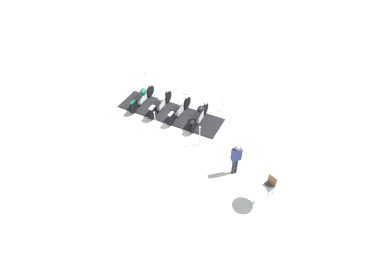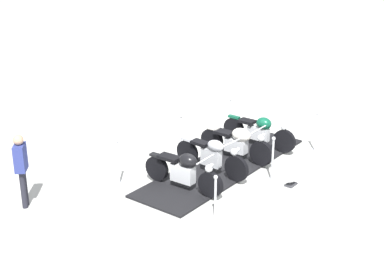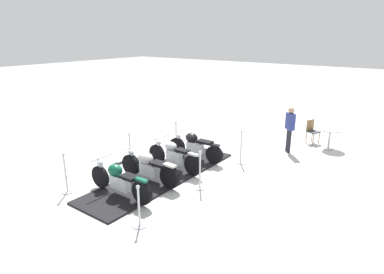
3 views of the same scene
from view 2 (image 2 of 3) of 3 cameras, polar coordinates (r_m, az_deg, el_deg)
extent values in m
plane|color=silver|center=(14.27, 3.26, -3.05)|extent=(80.00, 80.00, 0.00)
cube|color=black|center=(14.26, 3.27, -2.96)|extent=(5.59, 1.66, 0.05)
cylinder|color=black|center=(12.49, 1.91, -4.89)|extent=(0.15, 0.61, 0.61)
cylinder|color=black|center=(13.31, -3.62, -3.22)|extent=(0.15, 0.61, 0.61)
cube|color=silver|center=(12.85, -0.95, -3.74)|extent=(0.25, 0.59, 0.42)
ellipsoid|color=black|center=(12.63, -0.42, -2.45)|extent=(0.34, 0.46, 0.33)
cube|color=black|center=(12.95, -2.35, -2.11)|extent=(0.31, 0.54, 0.08)
cube|color=black|center=(13.18, -3.65, -1.89)|extent=(0.16, 0.34, 0.06)
cylinder|color=silver|center=(12.41, 1.64, -3.73)|extent=(0.08, 0.28, 0.52)
cylinder|color=silver|center=(12.32, 1.37, -2.30)|extent=(0.66, 0.05, 0.04)
sphere|color=silver|center=(12.35, 1.74, -3.26)|extent=(0.18, 0.18, 0.18)
cylinder|color=black|center=(13.27, 4.58, -3.24)|extent=(0.14, 0.65, 0.64)
cylinder|color=black|center=(14.15, -0.48, -1.58)|extent=(0.14, 0.65, 0.64)
cube|color=silver|center=(13.67, 1.97, -2.11)|extent=(0.22, 0.55, 0.44)
ellipsoid|color=#B7BAC1|center=(13.46, 2.44, -0.93)|extent=(0.31, 0.47, 0.29)
cube|color=black|center=(13.76, 0.85, -0.60)|extent=(0.29, 0.47, 0.08)
cube|color=#B7BAC1|center=(14.02, -0.48, -0.25)|extent=(0.14, 0.36, 0.06)
cylinder|color=silver|center=(13.21, 4.30, -2.05)|extent=(0.09, 0.33, 0.54)
cylinder|color=silver|center=(13.13, 4.02, -0.61)|extent=(0.80, 0.09, 0.04)
sphere|color=silver|center=(13.15, 4.35, -1.53)|extent=(0.18, 0.18, 0.18)
cylinder|color=black|center=(14.19, 7.16, -1.68)|extent=(0.14, 0.65, 0.65)
cylinder|color=black|center=(14.96, 2.06, -0.32)|extent=(0.14, 0.65, 0.65)
cube|color=silver|center=(14.55, 4.54, -0.87)|extent=(0.25, 0.60, 0.35)
ellipsoid|color=silver|center=(14.36, 5.08, 0.21)|extent=(0.36, 0.53, 0.36)
cube|color=black|center=(14.64, 3.32, 0.46)|extent=(0.33, 0.49, 0.08)
cube|color=silver|center=(14.83, 2.08, 0.95)|extent=(0.17, 0.36, 0.06)
cylinder|color=silver|center=(14.12, 6.97, -0.59)|extent=(0.07, 0.27, 0.55)
cylinder|color=silver|center=(14.04, 6.78, 0.75)|extent=(0.75, 0.04, 0.04)
sphere|color=silver|center=(14.06, 7.10, -0.10)|extent=(0.18, 0.18, 0.18)
cylinder|color=black|center=(15.09, 9.46, -0.42)|extent=(0.11, 0.64, 0.64)
cylinder|color=black|center=(15.85, 4.31, 0.87)|extent=(0.11, 0.64, 0.64)
cube|color=silver|center=(15.44, 6.82, 0.37)|extent=(0.19, 0.63, 0.36)
ellipsoid|color=#0F5138|center=(15.26, 7.38, 1.39)|extent=(0.34, 0.44, 0.34)
cube|color=black|center=(15.53, 5.68, 1.62)|extent=(0.31, 0.45, 0.08)
cube|color=#0F5138|center=(15.74, 4.34, 2.06)|extent=(0.12, 0.35, 0.06)
cylinder|color=silver|center=(15.03, 9.28, 0.60)|extent=(0.07, 0.27, 0.55)
cylinder|color=silver|center=(14.95, 9.12, 1.85)|extent=(0.79, 0.04, 0.04)
sphere|color=silver|center=(14.97, 9.41, 1.05)|extent=(0.18, 0.18, 0.18)
cylinder|color=silver|center=(13.61, 8.14, -4.43)|extent=(0.31, 0.31, 0.03)
cylinder|color=silver|center=(13.39, 8.26, -2.37)|extent=(0.05, 0.05, 1.04)
sphere|color=silver|center=(13.18, 8.38, -0.15)|extent=(0.09, 0.09, 0.09)
cylinder|color=silver|center=(11.81, 2.38, -8.39)|extent=(0.30, 0.30, 0.03)
cylinder|color=silver|center=(11.59, 2.41, -6.36)|extent=(0.05, 0.05, 0.92)
sphere|color=silver|center=(11.37, 2.45, -4.13)|extent=(0.09, 0.09, 0.09)
cylinder|color=silver|center=(15.56, 12.47, -1.40)|extent=(0.34, 0.34, 0.03)
cylinder|color=silver|center=(15.37, 12.63, 0.43)|extent=(0.05, 0.05, 1.04)
sphere|color=silver|center=(15.19, 12.79, 2.39)|extent=(0.09, 0.09, 0.09)
cylinder|color=silver|center=(13.42, -7.46, -4.78)|extent=(0.36, 0.36, 0.03)
cylinder|color=silver|center=(13.20, -7.57, -2.69)|extent=(0.05, 0.05, 1.04)
sphere|color=silver|center=(12.99, -7.69, -0.43)|extent=(0.09, 0.09, 0.09)
cylinder|color=silver|center=(15.03, -1.14, -1.70)|extent=(0.35, 0.35, 0.03)
cylinder|color=silver|center=(14.83, -1.16, 0.17)|extent=(0.05, 0.05, 1.02)
sphere|color=silver|center=(14.65, -1.17, 2.16)|extent=(0.09, 0.09, 0.09)
cylinder|color=silver|center=(16.81, 3.88, 0.78)|extent=(0.35, 0.35, 0.03)
cylinder|color=silver|center=(16.66, 3.92, 2.28)|extent=(0.05, 0.05, 0.90)
sphere|color=silver|center=(16.51, 3.96, 3.88)|extent=(0.09, 0.09, 0.09)
cube|color=#333338|center=(13.47, 10.12, -4.83)|extent=(0.33, 0.20, 0.02)
cube|color=white|center=(13.42, 10.15, -4.37)|extent=(0.30, 0.22, 0.10)
cylinder|color=#23232D|center=(12.74, -16.80, -4.93)|extent=(0.12, 0.12, 0.86)
cylinder|color=#23232D|center=(12.61, -16.92, -5.21)|extent=(0.12, 0.12, 0.86)
cube|color=navy|center=(12.38, -17.21, -2.04)|extent=(0.45, 0.43, 0.59)
sphere|color=tan|center=(12.24, -17.41, -0.28)|extent=(0.22, 0.22, 0.22)
camera|label=1|loc=(18.68, -44.14, 29.04)|focal=28.16mm
camera|label=3|loc=(22.38, 0.11, 16.78)|focal=30.85mm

